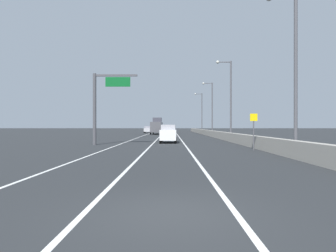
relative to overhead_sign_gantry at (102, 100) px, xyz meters
The scene contains 15 objects.
ground_plane 40.97m from the overhead_sign_gantry, 79.73° to the left, with size 320.00×320.00×0.00m, color #26282B.
lane_stripe_left 31.45m from the overhead_sign_gantry, 86.76° to the left, with size 0.16×130.00×0.00m, color silver.
lane_stripe_center 31.84m from the overhead_sign_gantry, 80.39° to the left, with size 0.16×130.00×0.00m, color silver.
lane_stripe_right 32.60m from the overhead_sign_gantry, 74.25° to the left, with size 0.16×130.00×0.00m, color silver.
jersey_barrier_right 22.32m from the overhead_sign_gantry, 47.05° to the left, with size 0.60×120.00×1.10m, color #9E998E.
overhead_sign_gantry is the anchor object (origin of this frame).
speed_advisory_sign 15.83m from the overhead_sign_gantry, 25.47° to the right, with size 0.60×0.11×3.00m.
lamp_post_right_near 18.93m from the overhead_sign_gantry, 34.94° to the right, with size 2.14×0.44×10.89m.
lamp_post_right_second 17.85m from the overhead_sign_gantry, 31.27° to the left, with size 2.14×0.44×10.89m.
lamp_post_right_third 33.16m from the overhead_sign_gantry, 62.10° to the left, with size 2.14×0.44×10.89m.
lamp_post_right_fourth 51.73m from the overhead_sign_gantry, 72.50° to the left, with size 2.14×0.44×10.89m.
car_silver_0 51.13m from the overhead_sign_gantry, 89.07° to the left, with size 1.89×4.44×1.91m.
car_black_1 33.51m from the overhead_sign_gantry, 78.55° to the left, with size 1.96×4.09×2.11m.
car_white_2 8.73m from the overhead_sign_gantry, 27.83° to the left, with size 2.03×4.07×2.13m.
box_truck 39.15m from the overhead_sign_gantry, 84.19° to the left, with size 2.67×8.90×3.97m.
Camera 1 is at (-0.00, -6.71, 2.02)m, focal length 31.34 mm.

